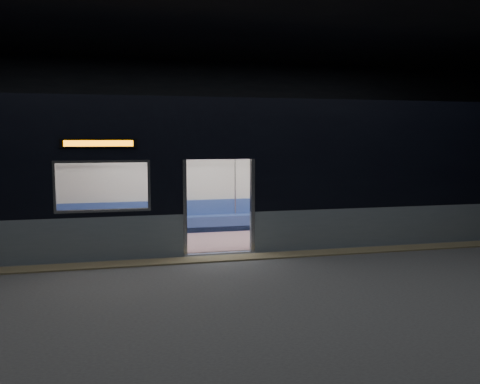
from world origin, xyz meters
name	(u,v)px	position (x,y,z in m)	size (l,w,h in m)	color
station_floor	(230,266)	(0.00, 0.00, -0.01)	(24.00, 14.00, 0.01)	#47494C
station_envelope	(229,76)	(0.00, 0.00, 3.66)	(24.00, 14.00, 5.00)	black
tactile_strip	(224,258)	(0.00, 0.55, 0.01)	(22.80, 0.50, 0.03)	#8C7F59
metro_car	(207,165)	(0.00, 2.54, 1.85)	(18.00, 3.04, 3.35)	gray
passenger	(302,201)	(2.83, 3.55, 0.76)	(0.37, 0.63, 1.29)	black
handbag	(304,206)	(2.82, 3.34, 0.65)	(0.23, 0.20, 0.12)	black
transit_map	(309,175)	(3.14, 3.85, 1.47)	(0.99, 0.03, 0.64)	white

